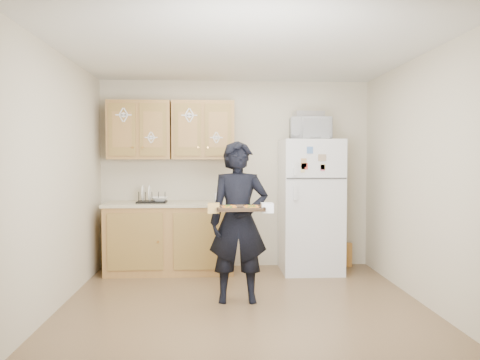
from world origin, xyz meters
name	(u,v)px	position (x,y,z in m)	size (l,w,h in m)	color
floor	(244,307)	(0.00, 0.00, 0.00)	(3.60, 3.60, 0.00)	brown
ceiling	(244,50)	(0.00, 0.00, 2.50)	(3.60, 3.60, 0.00)	silver
wall_back	(236,174)	(0.00, 1.80, 1.25)	(3.60, 0.04, 2.50)	beige
wall_front	(263,194)	(0.00, -1.80, 1.25)	(3.60, 0.04, 2.50)	beige
wall_left	(54,180)	(-1.80, 0.00, 1.25)	(0.04, 3.60, 2.50)	beige
wall_right	(425,180)	(1.80, 0.00, 1.25)	(0.04, 3.60, 2.50)	beige
refrigerator	(310,206)	(0.95, 1.43, 0.85)	(0.75, 0.70, 1.70)	silver
base_cabinet	(171,239)	(-0.85, 1.48, 0.43)	(1.60, 0.60, 0.86)	#996334
countertop	(170,204)	(-0.85, 1.48, 0.88)	(1.64, 0.64, 0.04)	beige
upper_cab_left	(140,130)	(-1.25, 1.61, 1.83)	(0.80, 0.33, 0.75)	#996334
upper_cab_right	(203,131)	(-0.43, 1.61, 1.83)	(0.80, 0.33, 0.75)	#996334
cereal_box	(344,255)	(1.47, 1.67, 0.16)	(0.20, 0.07, 0.32)	#E0BE4F
person	(239,222)	(-0.04, 0.20, 0.82)	(0.60, 0.39, 1.63)	black
baking_tray	(241,209)	(-0.04, -0.10, 0.98)	(0.45, 0.33, 0.04)	black
pizza_front_left	(230,208)	(-0.14, -0.18, 1.00)	(0.15, 0.15, 0.02)	orange
pizza_front_right	(252,208)	(0.07, -0.18, 1.00)	(0.15, 0.15, 0.02)	orange
pizza_back_left	(229,206)	(-0.14, -0.03, 1.00)	(0.15, 0.15, 0.02)	orange
pizza_back_right	(251,206)	(0.07, -0.03, 1.00)	(0.15, 0.15, 0.02)	orange
microwave	(310,129)	(0.93, 1.38, 1.84)	(0.51, 0.34, 0.28)	silver
foil_pan	(308,115)	(0.91, 1.41, 2.02)	(0.36, 0.25, 0.08)	#BABAC1
dish_rack	(152,197)	(-1.08, 1.45, 0.97)	(0.37, 0.28, 0.15)	black
bowl	(160,199)	(-0.98, 1.45, 0.94)	(0.21, 0.21, 0.05)	white
soap_bottle	(218,196)	(-0.25, 1.39, 0.99)	(0.08, 0.08, 0.18)	silver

